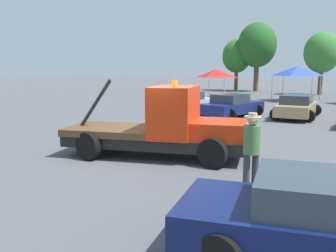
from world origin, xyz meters
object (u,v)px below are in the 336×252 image
(tow_truck, at_px, (166,128))
(parked_car_tan, at_px, (297,107))
(tree_left, at_px, (257,45))
(tree_right, at_px, (237,56))
(parked_car_navy, at_px, (232,106))
(canopy_tent_red, at_px, (217,73))
(person_near_truck, at_px, (252,145))
(parked_car_silver, at_px, (187,103))
(canopy_tent_blue, at_px, (297,71))
(tree_center, at_px, (322,53))

(tow_truck, xyz_separation_m, parked_car_tan, (1.11, 11.90, -0.32))
(tree_left, distance_m, tree_right, 2.90)
(parked_car_navy, bearing_deg, canopy_tent_red, 39.62)
(tow_truck, height_order, person_near_truck, tow_truck)
(person_near_truck, xyz_separation_m, canopy_tent_red, (-12.13, 23.22, 1.24))
(tree_left, bearing_deg, canopy_tent_red, -87.18)
(parked_car_silver, relative_size, canopy_tent_blue, 1.49)
(tow_truck, relative_size, parked_car_navy, 1.38)
(tree_left, xyz_separation_m, tree_center, (7.71, -2.02, -1.09))
(canopy_tent_red, distance_m, tree_right, 12.81)
(canopy_tent_red, bearing_deg, tow_truck, -68.18)
(tow_truck, bearing_deg, canopy_tent_blue, 76.06)
(parked_car_navy, relative_size, canopy_tent_blue, 1.38)
(tow_truck, bearing_deg, parked_car_silver, 98.57)
(tree_right, bearing_deg, tree_center, -11.84)
(person_near_truck, distance_m, tree_left, 37.81)
(canopy_tent_red, bearing_deg, person_near_truck, -62.41)
(parked_car_silver, relative_size, tree_left, 0.61)
(parked_car_navy, bearing_deg, canopy_tent_blue, 7.76)
(parked_car_navy, relative_size, tree_center, 0.70)
(tow_truck, bearing_deg, canopy_tent_red, 93.51)
(tow_truck, bearing_deg, tree_right, 90.99)
(tree_left, bearing_deg, tree_right, 176.82)
(canopy_tent_red, bearing_deg, parked_car_navy, -60.26)
(tow_truck, xyz_separation_m, person_near_truck, (3.47, -1.58, 0.12))
(parked_car_silver, distance_m, tree_center, 21.64)
(parked_car_silver, height_order, canopy_tent_red, canopy_tent_red)
(person_near_truck, relative_size, tree_right, 0.29)
(parked_car_navy, height_order, parked_car_tan, same)
(canopy_tent_red, bearing_deg, tree_right, 104.67)
(parked_car_navy, bearing_deg, person_near_truck, -144.64)
(parked_car_navy, relative_size, canopy_tent_red, 1.48)
(tow_truck, distance_m, canopy_tent_blue, 23.18)
(parked_car_tan, relative_size, canopy_tent_red, 1.53)
(parked_car_navy, xyz_separation_m, tree_left, (-7.03, 23.36, 4.80))
(tree_left, bearing_deg, parked_car_tan, -64.59)
(tree_center, bearing_deg, parked_car_navy, -91.82)
(canopy_tent_blue, bearing_deg, tree_right, 133.02)
(person_near_truck, height_order, parked_car_navy, person_near_truck)
(parked_car_tan, distance_m, canopy_tent_red, 13.90)
(person_near_truck, bearing_deg, parked_car_tan, 148.76)
(canopy_tent_red, distance_m, tree_center, 12.51)
(tree_center, bearing_deg, canopy_tent_blue, -91.39)
(canopy_tent_blue, relative_size, tree_left, 0.41)
(tow_truck, xyz_separation_m, tree_right, (-11.87, 33.89, 3.23))
(parked_car_navy, height_order, tree_left, tree_left)
(tree_left, xyz_separation_m, tree_right, (-2.61, 0.14, -1.25))
(tow_truck, distance_m, tree_right, 36.05)
(canopy_tent_red, xyz_separation_m, canopy_tent_blue, (6.90, 1.42, 0.24))
(tree_left, bearing_deg, tree_center, -14.67)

